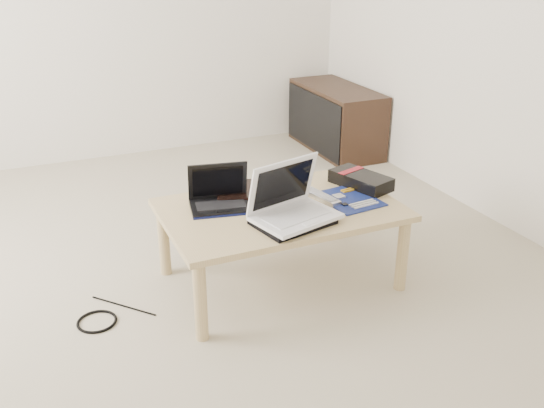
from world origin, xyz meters
name	(u,v)px	position (x,y,z in m)	size (l,w,h in m)	color
ground	(164,279)	(0.00, 0.00, 0.00)	(4.00, 4.00, 0.00)	beige
coffee_table	(281,216)	(0.53, -0.24, 0.35)	(1.10, 0.70, 0.40)	tan
media_cabinet	(335,119)	(1.77, 1.45, 0.25)	(0.41, 0.90, 0.50)	#342415
book	(247,191)	(0.44, -0.02, 0.41)	(0.35, 0.32, 0.03)	black
netbook	(220,198)	(0.27, -0.12, 0.44)	(0.31, 0.25, 0.20)	black
tablet	(281,199)	(0.56, -0.17, 0.41)	(0.29, 0.25, 0.01)	black
remote	(321,196)	(0.75, -0.22, 0.41)	(0.10, 0.25, 0.02)	silver
neoprene_sleeve	(293,222)	(0.50, -0.43, 0.41)	(0.33, 0.24, 0.02)	black
white_laptop	(291,206)	(0.51, -0.40, 0.47)	(0.41, 0.34, 0.26)	white
motherboard	(349,199)	(0.87, -0.30, 0.40)	(0.27, 0.33, 0.01)	navy
gpu_box	(361,180)	(1.01, -0.17, 0.43)	(0.25, 0.35, 0.07)	black
cable_coil	(257,207)	(0.42, -0.21, 0.41)	(0.11, 0.11, 0.01)	black
floor_cable_coil	(97,322)	(-0.37, -0.24, 0.01)	(0.18, 0.18, 0.01)	black
floor_cable_trail	(123,306)	(-0.23, -0.16, 0.00)	(0.01, 0.01, 0.36)	black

